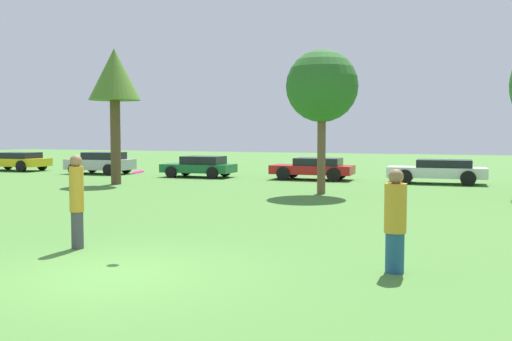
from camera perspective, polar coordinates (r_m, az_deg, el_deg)
The scene contains 11 objects.
ground_plane at distance 9.92m, azimuth -14.36°, elevation -10.18°, with size 120.00×120.00×0.00m, color #477A33.
person_thrower at distance 12.13m, azimuth -17.72°, elevation -2.84°, with size 0.29×0.29×1.94m.
person_catcher at distance 9.87m, azimuth 13.94°, elevation -4.96°, with size 0.37×0.37×1.77m.
frisbee at distance 11.06m, azimuth -11.89°, elevation -0.14°, with size 0.24×0.23×0.08m.
tree_0 at distance 27.30m, azimuth -14.15°, elevation 9.06°, with size 2.40×2.40×6.34m.
tree_1 at distance 22.36m, azimuth 6.70°, elevation 8.40°, with size 2.83×2.83×5.65m.
parked_car_yellow at distance 39.31m, azimuth -23.23°, elevation 0.93°, with size 4.57×2.26×1.18m.
parked_car_silver at distance 34.46m, azimuth -15.44°, elevation 0.79°, with size 3.95×2.20×1.29m.
parked_car_green at distance 30.90m, azimuth -5.71°, elevation 0.46°, with size 3.99×2.13×1.15m.
parked_car_red at distance 29.15m, azimuth 5.88°, elevation 0.29°, with size 4.27×2.14×1.13m.
parked_car_white at distance 28.07m, azimuth 17.99°, elevation 0.01°, with size 4.59×2.03×1.15m.
Camera 1 is at (5.75, -7.74, 2.37)m, focal length 39.45 mm.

